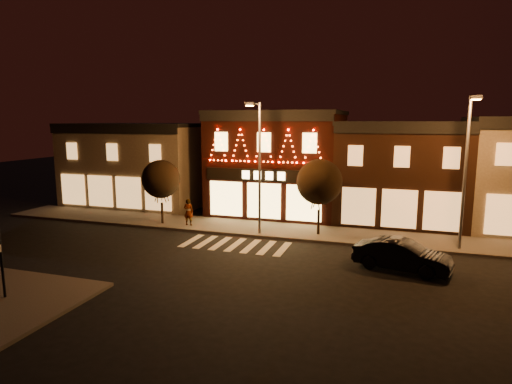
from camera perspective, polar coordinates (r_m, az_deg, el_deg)
The scene contains 11 objects.
ground at distance 23.30m, azimuth -6.24°, elevation -9.57°, with size 120.00×120.00×0.00m, color black.
sidewalk_far at distance 29.90m, azimuth 3.61°, elevation -5.09°, with size 44.00×4.00×0.15m, color #47423D.
building_left at distance 40.80m, azimuth -14.99°, elevation 3.62°, with size 12.20×8.28×7.30m.
building_pulp at distance 35.40m, azimuth 2.96°, elevation 3.91°, with size 10.20×8.34×8.30m.
building_right_a at distance 34.25m, azimuth 18.51°, elevation 2.57°, with size 9.20×8.28×7.50m.
streetlamp_mid at distance 27.81m, azimuth 0.30°, elevation 4.50°, with size 0.55×1.96×8.56m.
streetlamp_right at distance 27.04m, azimuth 26.03°, elevation 3.66°, with size 0.55×1.99×8.76m.
tree_left at distance 31.81m, azimuth -12.42°, elevation 1.67°, with size 2.77×2.77×4.63m.
tree_right at distance 28.30m, azimuth 8.36°, elevation 1.32°, with size 2.96×2.96×4.96m.
dark_sedan at distance 23.42m, azimuth 18.69°, elevation -7.90°, with size 1.66×4.77×1.57m, color black.
pedestrian at distance 31.22m, azimuth -8.89°, elevation -2.62°, with size 0.70×0.46×1.92m, color gray.
Camera 1 is at (9.15, -20.05, 7.56)m, focal length 30.33 mm.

